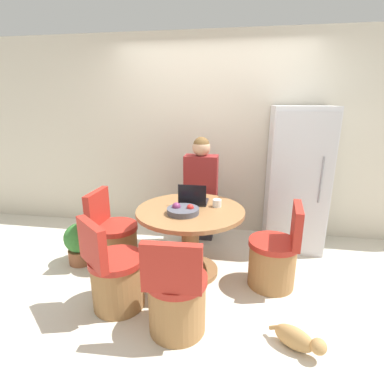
# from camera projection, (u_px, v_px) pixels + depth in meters

# --- Properties ---
(ground_plane) EXTENTS (12.00, 12.00, 0.00)m
(ground_plane) POSITION_uv_depth(u_px,v_px,m) (197.00, 280.00, 3.08)
(ground_plane) COLOR beige
(wall_back) EXTENTS (7.00, 0.06, 2.60)m
(wall_back) POSITION_uv_depth(u_px,v_px,m) (213.00, 137.00, 3.99)
(wall_back) COLOR beige
(wall_back) RESTS_ON ground_plane
(refrigerator) EXTENTS (0.67, 0.65, 1.71)m
(refrigerator) POSITION_uv_depth(u_px,v_px,m) (296.00, 180.00, 3.61)
(refrigerator) COLOR silver
(refrigerator) RESTS_ON ground_plane
(dining_table) EXTENTS (1.09, 1.09, 0.72)m
(dining_table) POSITION_uv_depth(u_px,v_px,m) (190.00, 231.00, 3.08)
(dining_table) COLOR olive
(dining_table) RESTS_ON ground_plane
(chair_near_left_corner) EXTENTS (0.55, 0.55, 0.85)m
(chair_near_left_corner) POSITION_uv_depth(u_px,v_px,m) (115.00, 278.00, 2.61)
(chair_near_left_corner) COLOR #9E7042
(chair_near_left_corner) RESTS_ON ground_plane
(chair_right_side) EXTENTS (0.48, 0.48, 0.85)m
(chair_right_side) POSITION_uv_depth(u_px,v_px,m) (274.00, 259.00, 2.92)
(chair_right_side) COLOR #9E7042
(chair_right_side) RESTS_ON ground_plane
(chair_left_side) EXTENTS (0.48, 0.48, 0.85)m
(chair_left_side) POSITION_uv_depth(u_px,v_px,m) (115.00, 241.00, 3.29)
(chair_left_side) COLOR #9E7042
(chair_left_side) RESTS_ON ground_plane
(chair_near_camera) EXTENTS (0.48, 0.48, 0.85)m
(chair_near_camera) POSITION_uv_depth(u_px,v_px,m) (177.00, 299.00, 2.33)
(chair_near_camera) COLOR #9E7042
(chair_near_camera) RESTS_ON ground_plane
(person_seated) EXTENTS (0.40, 0.37, 1.36)m
(person_seated) POSITION_uv_depth(u_px,v_px,m) (201.00, 186.00, 3.72)
(person_seated) COLOR #2D2D38
(person_seated) RESTS_ON ground_plane
(laptop) EXTENTS (0.29, 0.25, 0.23)m
(laptop) POSITION_uv_depth(u_px,v_px,m) (193.00, 199.00, 3.16)
(laptop) COLOR #232328
(laptop) RESTS_ON dining_table
(fruit_bowl) EXTENTS (0.31, 0.31, 0.10)m
(fruit_bowl) POSITION_uv_depth(u_px,v_px,m) (183.00, 210.00, 2.88)
(fruit_bowl) COLOR #4C4C56
(fruit_bowl) RESTS_ON dining_table
(coffee_cup) EXTENTS (0.09, 0.09, 0.08)m
(coffee_cup) POSITION_uv_depth(u_px,v_px,m) (217.00, 203.00, 3.07)
(coffee_cup) COLOR white
(coffee_cup) RESTS_ON dining_table
(cat) EXTENTS (0.39, 0.28, 0.18)m
(cat) POSITION_uv_depth(u_px,v_px,m) (298.00, 339.00, 2.19)
(cat) COLOR tan
(cat) RESTS_ON ground_plane
(potted_plant) EXTENTS (0.33, 0.33, 0.47)m
(potted_plant) POSITION_uv_depth(u_px,v_px,m) (80.00, 242.00, 3.35)
(potted_plant) COLOR #935638
(potted_plant) RESTS_ON ground_plane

